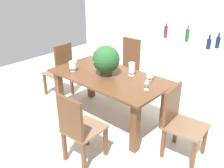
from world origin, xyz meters
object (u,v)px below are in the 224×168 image
at_px(wine_glass, 147,82).
at_px(wine_bottle_clear, 209,44).
at_px(wine_bottle_green, 218,42).
at_px(chair_head_end, 61,69).
at_px(chair_foot_end, 179,119).
at_px(chair_near_right, 78,127).
at_px(chair_far_left, 128,65).
at_px(crystal_vase_right, 150,73).
at_px(flower_centerpiece, 106,60).
at_px(crystal_vase_left, 73,65).
at_px(kitchen_counter, 191,68).
at_px(wine_bottle_tall, 187,35).
at_px(dining_table, 109,84).
at_px(crystal_vase_center_near, 132,68).
at_px(wine_bottle_dark, 166,32).

height_order(wine_glass, wine_bottle_clear, wine_bottle_clear).
height_order(wine_bottle_clear, wine_bottle_green, wine_bottle_green).
distance_m(chair_head_end, wine_bottle_clear, 2.61).
distance_m(chair_foot_end, chair_near_right, 1.24).
relative_size(chair_far_left, crystal_vase_right, 5.36).
xyz_separation_m(chair_far_left, wine_glass, (1.10, -0.99, 0.31)).
bearing_deg(wine_bottle_green, chair_head_end, -138.61).
height_order(chair_head_end, wine_glass, chair_head_end).
height_order(flower_centerpiece, crystal_vase_left, flower_centerpiece).
xyz_separation_m(kitchen_counter, wine_bottle_tall, (-0.18, 0.06, 0.59)).
bearing_deg(kitchen_counter, dining_table, -104.25).
bearing_deg(chair_near_right, crystal_vase_center_near, -85.30).
height_order(kitchen_counter, wine_bottle_tall, wine_bottle_tall).
xyz_separation_m(chair_head_end, wine_bottle_tall, (1.46, 1.83, 0.52)).
bearing_deg(crystal_vase_center_near, crystal_vase_left, -149.06).
relative_size(dining_table, crystal_vase_left, 11.80).
xyz_separation_m(wine_bottle_dark, wine_bottle_clear, (0.94, -0.15, -0.03)).
bearing_deg(chair_head_end, kitchen_counter, 134.16).
bearing_deg(chair_head_end, wine_bottle_tall, 138.37).
bearing_deg(chair_far_left, wine_bottle_clear, 27.76).
bearing_deg(crystal_vase_center_near, chair_foot_end, -14.39).
relative_size(kitchen_counter, wine_bottle_dark, 5.44).
bearing_deg(chair_far_left, crystal_vase_left, -98.75).
relative_size(dining_table, wine_bottle_dark, 6.24).
xyz_separation_m(flower_centerpiece, wine_bottle_dark, (-0.11, 1.81, 0.08)).
distance_m(chair_head_end, chair_near_right, 1.88).
xyz_separation_m(flower_centerpiece, crystal_vase_center_near, (0.30, 0.23, -0.12)).
relative_size(chair_foot_end, wine_glass, 5.72).
relative_size(chair_head_end, crystal_vase_right, 5.22).
height_order(wine_glass, wine_bottle_green, wine_bottle_green).
bearing_deg(chair_near_right, flower_centerpiece, -67.73).
bearing_deg(wine_bottle_clear, wine_bottle_tall, 159.74).
bearing_deg(wine_bottle_clear, crystal_vase_left, -124.71).
relative_size(chair_head_end, wine_glass, 6.35).
xyz_separation_m(chair_near_right, crystal_vase_left, (-0.95, 0.74, 0.33)).
bearing_deg(chair_near_right, wine_bottle_tall, -90.48).
height_order(chair_foot_end, flower_centerpiece, flower_centerpiece).
relative_size(chair_head_end, wine_bottle_clear, 4.14).
relative_size(flower_centerpiece, wine_bottle_tall, 1.41).
height_order(chair_head_end, crystal_vase_right, chair_head_end).
relative_size(dining_table, chair_foot_end, 1.97).
bearing_deg(crystal_vase_left, wine_bottle_tall, 68.59).
bearing_deg(wine_bottle_clear, dining_table, -114.85).
height_order(dining_table, chair_far_left, chair_far_left).
xyz_separation_m(dining_table, wine_bottle_tall, (0.27, 1.84, 0.46)).
bearing_deg(flower_centerpiece, chair_foot_end, -0.58).
relative_size(chair_far_left, wine_bottle_green, 3.90).
height_order(crystal_vase_left, crystal_vase_center_near, crystal_vase_center_near).
xyz_separation_m(wine_glass, wine_bottle_green, (0.17, 1.83, 0.19)).
bearing_deg(wine_bottle_dark, wine_bottle_tall, 3.63).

